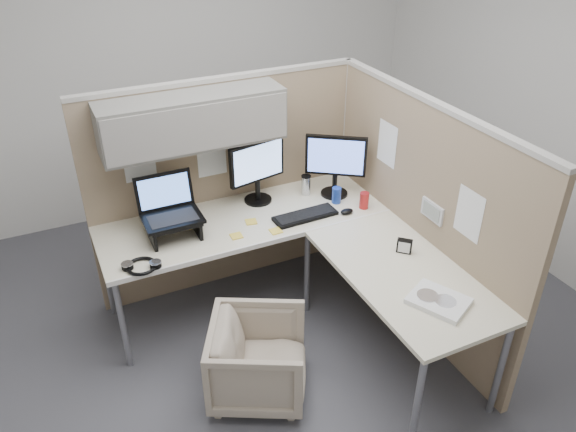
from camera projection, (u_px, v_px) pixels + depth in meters
name	position (u px, v px, depth m)	size (l,w,h in m)	color
ground	(290.00, 341.00, 3.89)	(4.50, 4.50, 0.00)	#424147
partition_back	(211.00, 157.00, 3.89)	(2.00, 0.36, 1.63)	#988063
partition_right	(416.00, 216.00, 3.75)	(0.07, 2.03, 1.63)	#988063
desk	(299.00, 245.00, 3.68)	(2.00, 1.98, 0.73)	beige
office_chair	(258.00, 356.00, 3.38)	(0.56, 0.52, 0.58)	#BEA997
monitor_left	(257.00, 167.00, 3.96)	(0.44, 0.20, 0.47)	black
monitor_right	(336.00, 161.00, 4.05)	(0.38, 0.28, 0.47)	black
laptop_station	(171.00, 215.00, 3.64)	(0.38, 0.32, 0.39)	black
keyboard	(305.00, 216.00, 3.90)	(0.45, 0.15, 0.02)	black
mouse	(347.00, 211.00, 3.94)	(0.10, 0.06, 0.03)	black
travel_mug	(306.00, 185.00, 4.15)	(0.07, 0.07, 0.15)	silver
soda_can_green	(364.00, 200.00, 3.99)	(0.07, 0.07, 0.12)	#B21E1E
soda_can_silver	(336.00, 195.00, 4.05)	(0.07, 0.07, 0.12)	#1E3FA5
sticky_note_a	(236.00, 236.00, 3.69)	(0.08, 0.08, 0.01)	yellow
sticky_note_d	(251.00, 222.00, 3.85)	(0.08, 0.08, 0.01)	yellow
sticky_note_b	(276.00, 231.00, 3.75)	(0.08, 0.08, 0.01)	yellow
sticky_note_c	(191.00, 225.00, 3.80)	(0.08, 0.08, 0.01)	yellow
headphones	(142.00, 266.00, 3.39)	(0.24, 0.24, 0.03)	black
paper_stack	(439.00, 301.00, 3.11)	(0.36, 0.38, 0.03)	white
desk_clock	(404.00, 246.00, 3.51)	(0.09, 0.09, 0.09)	black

